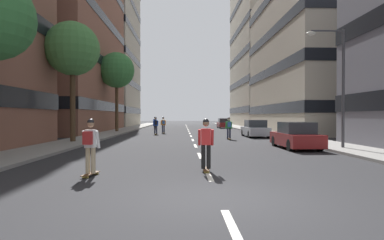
{
  "coord_description": "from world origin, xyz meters",
  "views": [
    {
      "loc": [
        -0.84,
        -7.27,
        1.86
      ],
      "look_at": [
        0.0,
        19.91,
        1.54
      ],
      "focal_mm": 30.43,
      "sensor_mm": 36.0,
      "label": 1
    }
  ],
  "objects_px": {
    "parked_car_mid": "(296,136)",
    "streetlamp_right": "(337,75)",
    "skater_0": "(206,142)",
    "skater_1": "(90,144)",
    "skater_3": "(163,124)",
    "skater_5": "(156,124)",
    "parked_car_near": "(255,129)",
    "parked_car_far": "(224,124)",
    "street_tree_near": "(72,49)",
    "street_tree_mid": "(117,71)",
    "skater_4": "(229,127)",
    "skater_2": "(155,122)"
  },
  "relations": [
    {
      "from": "street_tree_near",
      "to": "street_tree_mid",
      "type": "distance_m",
      "value": 15.02
    },
    {
      "from": "streetlamp_right",
      "to": "skater_4",
      "type": "relative_size",
      "value": 3.65
    },
    {
      "from": "parked_car_mid",
      "to": "skater_5",
      "type": "bearing_deg",
      "value": 122.25
    },
    {
      "from": "skater_4",
      "to": "skater_5",
      "type": "height_order",
      "value": "same"
    },
    {
      "from": "parked_car_near",
      "to": "street_tree_mid",
      "type": "relative_size",
      "value": 0.49
    },
    {
      "from": "parked_car_near",
      "to": "street_tree_near",
      "type": "bearing_deg",
      "value": -155.69
    },
    {
      "from": "parked_car_mid",
      "to": "skater_5",
      "type": "distance_m",
      "value": 17.22
    },
    {
      "from": "skater_1",
      "to": "parked_car_near",
      "type": "bearing_deg",
      "value": 63.43
    },
    {
      "from": "streetlamp_right",
      "to": "skater_0",
      "type": "bearing_deg",
      "value": -138.88
    },
    {
      "from": "parked_car_mid",
      "to": "streetlamp_right",
      "type": "xyz_separation_m",
      "value": [
        1.98,
        -0.81,
        3.44
      ]
    },
    {
      "from": "street_tree_near",
      "to": "skater_5",
      "type": "xyz_separation_m",
      "value": [
        4.82,
        10.51,
        -5.41
      ]
    },
    {
      "from": "streetlamp_right",
      "to": "skater_4",
      "type": "xyz_separation_m",
      "value": [
        -4.75,
        8.24,
        -3.12
      ]
    },
    {
      "from": "street_tree_mid",
      "to": "skater_0",
      "type": "bearing_deg",
      "value": -72.69
    },
    {
      "from": "parked_car_far",
      "to": "street_tree_near",
      "type": "xyz_separation_m",
      "value": [
        -14.01,
        -27.98,
        5.73
      ]
    },
    {
      "from": "street_tree_near",
      "to": "skater_5",
      "type": "relative_size",
      "value": 4.59
    },
    {
      "from": "street_tree_near",
      "to": "street_tree_mid",
      "type": "relative_size",
      "value": 0.91
    },
    {
      "from": "street_tree_near",
      "to": "street_tree_mid",
      "type": "xyz_separation_m",
      "value": [
        0.0,
        15.01,
        0.66
      ]
    },
    {
      "from": "parked_car_far",
      "to": "skater_2",
      "type": "relative_size",
      "value": 2.47
    },
    {
      "from": "skater_2",
      "to": "skater_3",
      "type": "height_order",
      "value": "same"
    },
    {
      "from": "skater_0",
      "to": "skater_1",
      "type": "height_order",
      "value": "same"
    },
    {
      "from": "skater_1",
      "to": "parked_car_far",
      "type": "bearing_deg",
      "value": 76.94
    },
    {
      "from": "street_tree_near",
      "to": "skater_2",
      "type": "xyz_separation_m",
      "value": [
        3.65,
        23.65,
        -5.41
      ]
    },
    {
      "from": "parked_car_mid",
      "to": "street_tree_near",
      "type": "height_order",
      "value": "street_tree_near"
    },
    {
      "from": "parked_car_near",
      "to": "skater_3",
      "type": "height_order",
      "value": "skater_3"
    },
    {
      "from": "street_tree_near",
      "to": "skater_4",
      "type": "xyz_separation_m",
      "value": [
        11.23,
        3.38,
        -5.41
      ]
    },
    {
      "from": "street_tree_near",
      "to": "parked_car_near",
      "type": "bearing_deg",
      "value": 24.31
    },
    {
      "from": "street_tree_mid",
      "to": "parked_car_mid",
      "type": "bearing_deg",
      "value": -53.67
    },
    {
      "from": "skater_3",
      "to": "skater_1",
      "type": "bearing_deg",
      "value": -91.87
    },
    {
      "from": "skater_1",
      "to": "skater_3",
      "type": "distance_m",
      "value": 25.09
    },
    {
      "from": "skater_3",
      "to": "skater_5",
      "type": "bearing_deg",
      "value": -106.51
    },
    {
      "from": "skater_2",
      "to": "street_tree_mid",
      "type": "bearing_deg",
      "value": -112.87
    },
    {
      "from": "skater_3",
      "to": "skater_5",
      "type": "distance_m",
      "value": 2.26
    },
    {
      "from": "skater_4",
      "to": "skater_0",
      "type": "bearing_deg",
      "value": -101.14
    },
    {
      "from": "parked_car_near",
      "to": "parked_car_mid",
      "type": "height_order",
      "value": "same"
    },
    {
      "from": "parked_car_mid",
      "to": "skater_0",
      "type": "bearing_deg",
      "value": -127.24
    },
    {
      "from": "streetlamp_right",
      "to": "skater_2",
      "type": "distance_m",
      "value": 31.22
    },
    {
      "from": "parked_car_near",
      "to": "skater_0",
      "type": "height_order",
      "value": "skater_0"
    },
    {
      "from": "skater_0",
      "to": "skater_3",
      "type": "bearing_deg",
      "value": 96.63
    },
    {
      "from": "parked_car_mid",
      "to": "parked_car_far",
      "type": "xyz_separation_m",
      "value": [
        0.0,
        32.03,
        0.0
      ]
    },
    {
      "from": "streetlamp_right",
      "to": "street_tree_mid",
      "type": "bearing_deg",
      "value": 128.83
    },
    {
      "from": "street_tree_mid",
      "to": "skater_3",
      "type": "height_order",
      "value": "street_tree_mid"
    },
    {
      "from": "skater_3",
      "to": "skater_5",
      "type": "relative_size",
      "value": 1.0
    },
    {
      "from": "parked_car_near",
      "to": "skater_3",
      "type": "distance_m",
      "value": 10.65
    },
    {
      "from": "skater_1",
      "to": "skater_4",
      "type": "distance_m",
      "value": 17.1
    },
    {
      "from": "parked_car_far",
      "to": "street_tree_near",
      "type": "distance_m",
      "value": 31.81
    },
    {
      "from": "skater_1",
      "to": "skater_4",
      "type": "height_order",
      "value": "same"
    },
    {
      "from": "street_tree_mid",
      "to": "skater_4",
      "type": "xyz_separation_m",
      "value": [
        11.23,
        -11.62,
        -6.07
      ]
    },
    {
      "from": "skater_1",
      "to": "skater_0",
      "type": "bearing_deg",
      "value": 12.59
    },
    {
      "from": "skater_1",
      "to": "skater_5",
      "type": "relative_size",
      "value": 1.0
    },
    {
      "from": "parked_car_far",
      "to": "parked_car_mid",
      "type": "bearing_deg",
      "value": -90.0
    }
  ]
}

